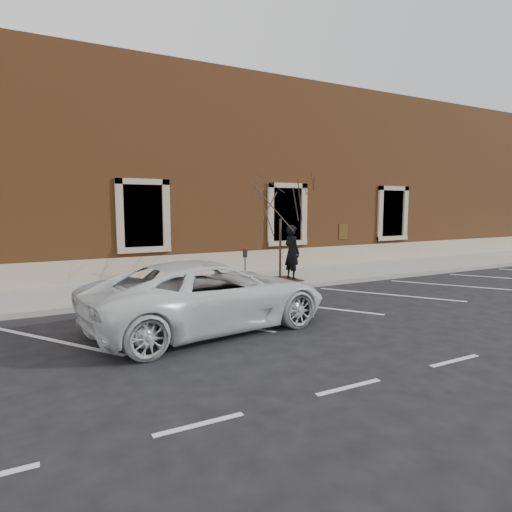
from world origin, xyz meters
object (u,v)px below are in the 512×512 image
man (292,252)px  sapling (281,202)px  white_truck (210,295)px  parking_meter (245,260)px

man → sapling: (-0.42, 0.11, 1.77)m
sapling → white_truck: sapling is taller
man → white_truck: size_ratio=0.35×
sapling → white_truck: size_ratio=0.71×
parking_meter → sapling: size_ratio=0.33×
man → parking_meter: size_ratio=1.48×
sapling → parking_meter: bearing=-155.3°
man → white_truck: (-4.64, -3.87, -0.35)m
man → sapling: size_ratio=0.50×
parking_meter → sapling: 2.68m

